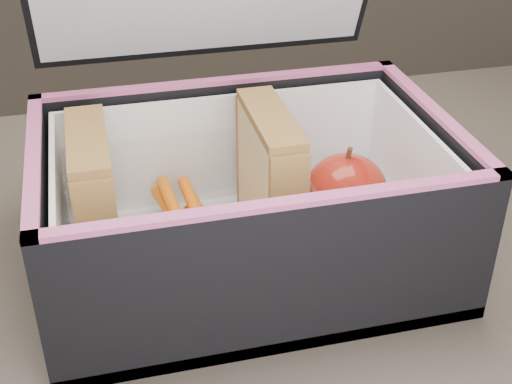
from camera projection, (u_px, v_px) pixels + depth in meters
kitchen_table at (343, 370)px, 0.62m from camera, size 1.20×0.80×0.75m
lunch_bag at (245, 191)px, 0.57m from camera, size 0.32×0.29×0.31m
plastic_tub at (186, 215)px, 0.57m from camera, size 0.19×0.13×0.08m
sandwich_left at (95, 203)px, 0.54m from camera, size 0.03×0.10×0.12m
sandwich_right at (270, 180)px, 0.57m from camera, size 0.03×0.11×0.12m
carrot_sticks at (189, 227)px, 0.58m from camera, size 0.05×0.14×0.03m
paper_napkin at (342, 224)px, 0.62m from camera, size 0.09×0.10×0.01m
red_apple at (346, 191)px, 0.59m from camera, size 0.09×0.09×0.07m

